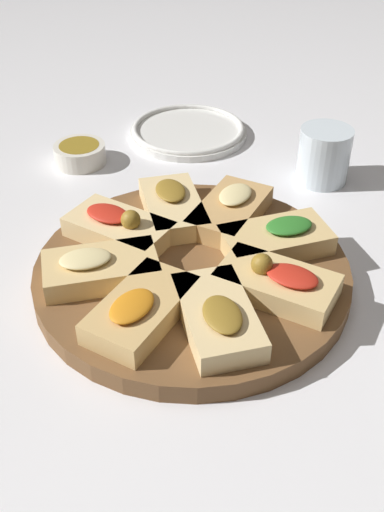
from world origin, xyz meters
TOP-DOWN VIEW (x-y plane):
  - ground_plane at (0.00, 0.00)m, footprint 3.00×3.00m
  - serving_board at (0.00, 0.00)m, footprint 0.34×0.34m
  - focaccia_slice_0 at (0.04, -0.09)m, footprint 0.11×0.13m
  - focaccia_slice_1 at (0.09, -0.03)m, footprint 0.13×0.10m
  - focaccia_slice_2 at (0.09, 0.05)m, footprint 0.13×0.11m
  - focaccia_slice_3 at (0.03, 0.09)m, footprint 0.10×0.13m
  - focaccia_slice_4 at (-0.04, 0.09)m, footprint 0.10×0.13m
  - focaccia_slice_5 at (-0.09, 0.04)m, footprint 0.13×0.10m
  - focaccia_slice_6 at (-0.09, -0.04)m, footprint 0.13×0.10m
  - focaccia_slice_7 at (-0.03, -0.09)m, footprint 0.10×0.13m
  - plate_left at (-0.07, 0.35)m, footprint 0.18×0.18m
  - water_glass at (0.14, 0.25)m, footprint 0.07×0.07m
  - dipping_bowl at (-0.20, 0.24)m, footprint 0.07×0.07m

SIDE VIEW (x-z plane):
  - ground_plane at x=0.00m, z-range 0.00..0.00m
  - plate_left at x=-0.07m, z-range 0.00..0.02m
  - serving_board at x=0.00m, z-range 0.00..0.02m
  - dipping_bowl at x=-0.20m, z-range 0.00..0.03m
  - focaccia_slice_0 at x=0.04m, z-range 0.02..0.05m
  - focaccia_slice_2 at x=0.09m, z-range 0.02..0.05m
  - focaccia_slice_3 at x=0.03m, z-range 0.02..0.05m
  - focaccia_slice_4 at x=-0.04m, z-range 0.02..0.05m
  - focaccia_slice_6 at x=-0.09m, z-range 0.02..0.05m
  - focaccia_slice_7 at x=-0.03m, z-range 0.02..0.05m
  - focaccia_slice_1 at x=0.09m, z-range 0.02..0.06m
  - focaccia_slice_5 at x=-0.09m, z-range 0.02..0.06m
  - water_glass at x=0.14m, z-range 0.00..0.08m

